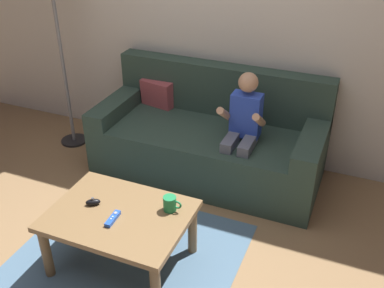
{
  "coord_description": "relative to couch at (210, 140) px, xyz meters",
  "views": [
    {
      "loc": [
        1.15,
        -1.68,
        2.13
      ],
      "look_at": [
        0.14,
        0.73,
        0.6
      ],
      "focal_mm": 42.38,
      "sensor_mm": 36.0,
      "label": 1
    }
  ],
  "objects": [
    {
      "name": "ground_plane",
      "position": [
        -0.05,
        -1.34,
        -0.29
      ],
      "size": [
        10.26,
        10.26,
        0.0
      ],
      "primitive_type": "plane",
      "color": "olive"
    },
    {
      "name": "wall_back",
      "position": [
        -0.05,
        0.39,
        0.96
      ],
      "size": [
        5.13,
        0.05,
        2.5
      ],
      "primitive_type": "cube",
      "color": "beige",
      "rests_on": "ground"
    },
    {
      "name": "couch",
      "position": [
        0.0,
        0.0,
        0.0
      ],
      "size": [
        1.81,
        0.8,
        0.84
      ],
      "color": "#2D4238",
      "rests_on": "ground"
    },
    {
      "name": "person_seated_on_couch",
      "position": [
        0.32,
        -0.18,
        0.26
      ],
      "size": [
        0.31,
        0.38,
        0.96
      ],
      "color": "slate",
      "rests_on": "ground"
    },
    {
      "name": "coffee_table",
      "position": [
        -0.12,
        -1.22,
        0.05
      ],
      "size": [
        0.84,
        0.63,
        0.4
      ],
      "color": "brown",
      "rests_on": "ground"
    },
    {
      "name": "area_rug",
      "position": [
        -0.12,
        -1.22,
        -0.29
      ],
      "size": [
        1.41,
        1.34,
        0.01
      ],
      "primitive_type": "cube",
      "color": "slate",
      "rests_on": "ground"
    },
    {
      "name": "game_remote_blue_near_edge",
      "position": [
        -0.12,
        -1.29,
        0.12
      ],
      "size": [
        0.04,
        0.14,
        0.03
      ],
      "color": "blue",
      "rests_on": "coffee_table"
    },
    {
      "name": "nunchuk_black",
      "position": [
        -0.31,
        -1.21,
        0.13
      ],
      "size": [
        0.1,
        0.09,
        0.05
      ],
      "color": "black",
      "rests_on": "coffee_table"
    },
    {
      "name": "coffee_mug",
      "position": [
        0.15,
        -1.07,
        0.15
      ],
      "size": [
        0.12,
        0.08,
        0.09
      ],
      "color": "#1E7F47",
      "rests_on": "coffee_table"
    }
  ]
}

